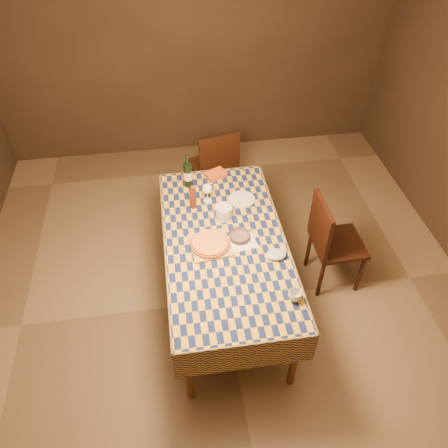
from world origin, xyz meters
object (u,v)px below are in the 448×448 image
Objects in this scene: white_plate at (242,199)px; pizza at (210,243)px; wine_bottle at (188,174)px; cutting_board at (210,245)px; dining_table at (225,247)px; bowl at (239,236)px; chair_right at (330,239)px; chair_far at (216,165)px.

pizza is at bearing -123.62° from white_plate.
pizza is 1.18× the size of wine_bottle.
cutting_board is at bearing -82.82° from wine_bottle.
bowl reaches higher than dining_table.
chair_right is (0.93, 0.12, -0.17)m from dining_table.
chair_far reaches higher than dining_table.
dining_table is at bearing 20.14° from cutting_board.
wine_bottle is at bearing 152.26° from chair_right.
pizza is 1.10m from chair_right.
wine_bottle reaches higher than chair_far.
wine_bottle is at bearing 114.45° from bowl.
wine_bottle is 0.34× the size of chair_far.
wine_bottle is 0.34× the size of chair_right.
chair_far reaches higher than cutting_board.
dining_table is at bearing -178.89° from bowl.
wine_bottle reaches higher than chair_right.
white_plate is 0.24× the size of chair_far.
cutting_board is 0.02m from pizza.
pizza is 0.40× the size of chair_far.
cutting_board is 0.32× the size of chair_right.
dining_table is 5.85× the size of wine_bottle.
dining_table is 6.16× the size of cutting_board.
chair_far is (-0.01, 1.32, -0.27)m from bowl.
cutting_board is 1.10m from chair_right.
cutting_board is at bearing -170.99° from chair_right.
white_plate is at bearing 154.77° from chair_right.
white_plate is (0.34, 0.50, -0.00)m from cutting_board.
chair_far reaches higher than bowl.
bowl is (0.23, 0.05, -0.01)m from pizza.
chair_right is at bearing -27.74° from wine_bottle.
wine_bottle is at bearing 148.36° from white_plate.
pizza is at bearing -168.74° from bowl.
bowl is 0.74× the size of white_plate.
pizza is 1.68× the size of white_plate.
pizza is 0.78m from wine_bottle.
white_plate is (0.22, 0.46, 0.08)m from dining_table.
wine_bottle reaches higher than white_plate.
white_plate is (0.10, 0.46, -0.02)m from bowl.
cutting_board is 0.24m from bowl.
wine_bottle is 0.52m from white_plate.
wine_bottle reaches higher than dining_table.
chair_far is (-0.11, 0.86, -0.25)m from white_plate.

